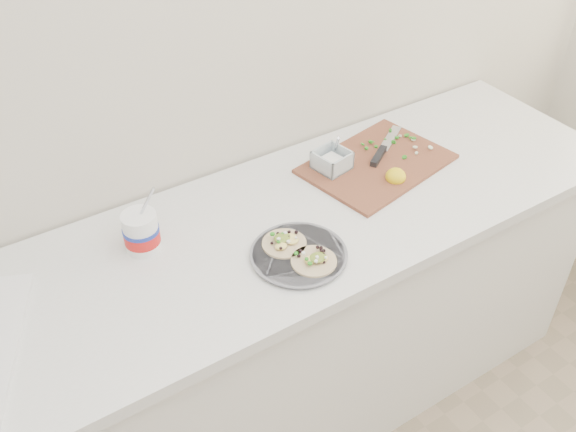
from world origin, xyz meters
TOP-DOWN VIEW (x-y plane):
  - counter at (0.00, 1.43)m, footprint 2.44×0.66m
  - taco_plate at (0.06, 1.27)m, footprint 0.26×0.26m
  - tub at (-0.28, 1.53)m, footprint 0.10×0.10m
  - cutboard at (0.50, 1.51)m, footprint 0.51×0.40m

SIDE VIEW (x-z plane):
  - counter at x=0.00m, z-range 0.00..0.90m
  - taco_plate at x=0.06m, z-range 0.90..0.94m
  - cutboard at x=0.50m, z-range 0.88..0.95m
  - tub at x=-0.28m, z-range 0.86..1.08m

